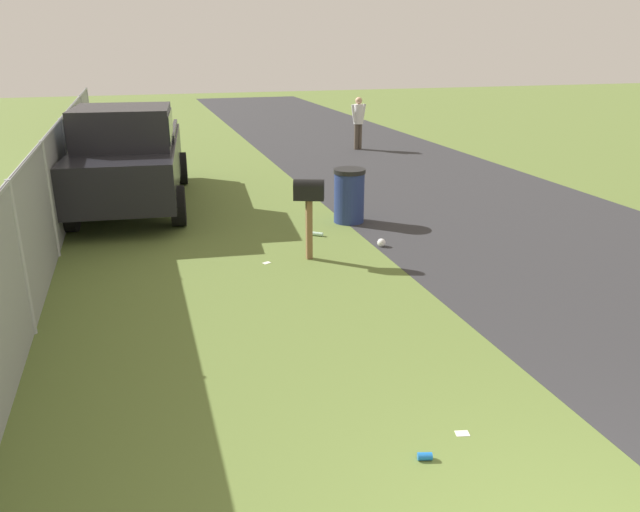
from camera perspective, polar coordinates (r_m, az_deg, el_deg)
The scene contains 11 objects.
road_asphalt at distance 10.93m, azimuth 22.09°, elevation 0.65°, with size 60.00×6.03×0.01m, color #2D2D30.
mailbox at distance 9.39m, azimuth -1.05°, elevation 5.65°, with size 0.35×0.51×1.29m.
pickup_truck at distance 13.13m, azimuth -17.54°, elevation 9.15°, with size 5.63×2.60×2.09m.
trash_bin at distance 11.55m, azimuth 2.75°, elevation 5.70°, with size 0.60×0.60×1.03m.
pedestrian at distance 19.64m, azimuth 3.63°, elevation 12.69°, with size 0.30×0.54×1.63m.
fence_section at distance 11.80m, azimuth -23.37°, elevation 6.84°, with size 20.19×0.07×1.86m.
litter_wrapper_near_hydrant at distance 5.73m, azimuth 13.23°, elevation -15.92°, with size 0.12×0.08×0.01m, color silver.
litter_bag_midfield_a at distance 10.27m, azimuth 5.80°, elevation 1.26°, with size 0.14×0.14×0.14m, color silver.
litter_can_by_mailbox at distance 5.36m, azimuth 9.83°, elevation -18.07°, with size 0.07×0.07×0.12m, color blue.
litter_bottle_midfield_b at distance 10.80m, azimuth -0.27°, elevation 2.09°, with size 0.07×0.07×0.22m, color #B2D8BF.
litter_wrapper_far_scatter at distance 9.52m, azimuth -5.04°, elevation -0.64°, with size 0.12×0.08×0.01m, color silver.
Camera 1 is at (-1.99, 2.50, 3.28)m, focal length 34.03 mm.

